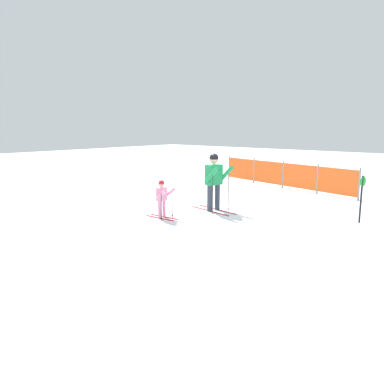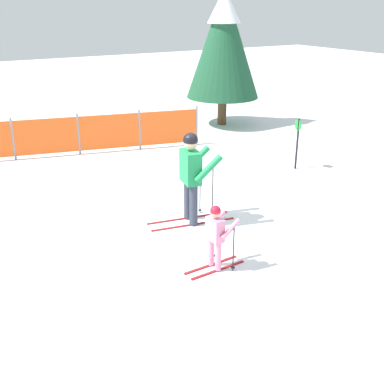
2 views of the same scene
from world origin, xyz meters
name	(u,v)px [view 1 (image 1 of 2)]	position (x,y,z in m)	size (l,w,h in m)	color
ground_plane	(209,210)	(0.00, 0.00, 0.00)	(60.00, 60.00, 0.00)	white
skier_adult	(214,177)	(0.15, 0.04, 1.07)	(1.72, 0.83, 1.79)	maroon
skier_child	(162,196)	(-0.41, -1.67, 0.64)	(1.04, 0.53, 1.10)	maroon
safety_fence	(283,174)	(-0.30, 5.49, 0.58)	(6.77, 1.66, 1.16)	gray
trail_marker	(362,194)	(4.07, 1.45, 0.81)	(0.08, 0.28, 1.30)	black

